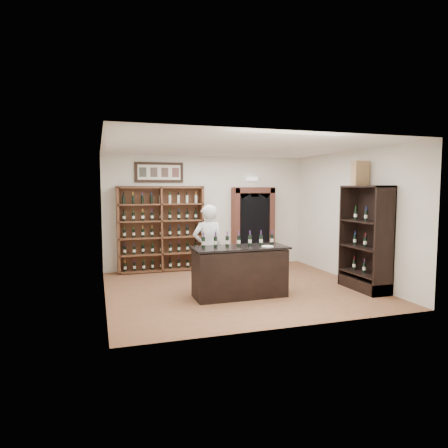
{
  "coord_description": "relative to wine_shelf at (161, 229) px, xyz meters",
  "views": [
    {
      "loc": [
        -2.86,
        -7.9,
        2.15
      ],
      "look_at": [
        -0.24,
        0.3,
        1.37
      ],
      "focal_mm": 32.0,
      "sensor_mm": 36.0,
      "label": 1
    }
  ],
  "objects": [
    {
      "name": "emergency_light",
      "position": [
        2.55,
        0.09,
        1.3
      ],
      "size": [
        0.3,
        0.1,
        0.1
      ],
      "primitive_type": "cube",
      "color": "white",
      "rests_on": "wall_back"
    },
    {
      "name": "shopkeeper",
      "position": [
        0.64,
        -2.23,
        -0.2
      ],
      "size": [
        0.69,
        0.48,
        1.8
      ],
      "primitive_type": "imported",
      "rotation": [
        0.0,
        0.0,
        3.22
      ],
      "color": "silver",
      "rests_on": "ground"
    },
    {
      "name": "counter_bottle_6",
      "position": [
        1.82,
        -2.86,
        0.01
      ],
      "size": [
        0.07,
        0.07,
        0.3
      ],
      "color": "black",
      "rests_on": "tasting_counter"
    },
    {
      "name": "wall_back",
      "position": [
        1.3,
        0.17,
        0.4
      ],
      "size": [
        5.5,
        0.04,
        3.0
      ],
      "primitive_type": "cube",
      "color": "silver",
      "rests_on": "ground"
    },
    {
      "name": "arched_doorway",
      "position": [
        2.55,
        -0.0,
        0.04
      ],
      "size": [
        1.17,
        0.35,
        2.17
      ],
      "color": "black",
      "rests_on": "ground"
    },
    {
      "name": "side_cabinet",
      "position": [
        3.82,
        -3.23,
        -0.35
      ],
      "size": [
        0.48,
        1.2,
        2.2
      ],
      "color": "black",
      "rests_on": "ground"
    },
    {
      "name": "wall_left",
      "position": [
        -1.45,
        -2.33,
        0.4
      ],
      "size": [
        0.04,
        5.0,
        3.0
      ],
      "primitive_type": "cube",
      "color": "silver",
      "rests_on": "ground"
    },
    {
      "name": "counter_bottle_0",
      "position": [
        0.38,
        -2.86,
        0.01
      ],
      "size": [
        0.07,
        0.07,
        0.3
      ],
      "color": "black",
      "rests_on": "tasting_counter"
    },
    {
      "name": "counter_bottle_3",
      "position": [
        1.1,
        -2.86,
        0.01
      ],
      "size": [
        0.07,
        0.07,
        0.3
      ],
      "color": "black",
      "rests_on": "tasting_counter"
    },
    {
      "name": "wine_shelf",
      "position": [
        0.0,
        0.0,
        0.0
      ],
      "size": [
        2.2,
        0.38,
        2.2
      ],
      "color": "brown",
      "rests_on": "ground"
    },
    {
      "name": "framed_picture",
      "position": [
        0.0,
        0.14,
        1.45
      ],
      "size": [
        1.25,
        0.04,
        0.52
      ],
      "primitive_type": "cube",
      "color": "black",
      "rests_on": "wall_back"
    },
    {
      "name": "floor",
      "position": [
        1.3,
        -2.33,
        -1.1
      ],
      "size": [
        5.5,
        5.5,
        0.0
      ],
      "primitive_type": "plane",
      "color": "brown",
      "rests_on": "ground"
    },
    {
      "name": "counter_bottle_5",
      "position": [
        1.58,
        -2.86,
        0.01
      ],
      "size": [
        0.07,
        0.07,
        0.3
      ],
      "color": "black",
      "rests_on": "tasting_counter"
    },
    {
      "name": "counter_bottle_2",
      "position": [
        0.86,
        -2.86,
        0.01
      ],
      "size": [
        0.07,
        0.07,
        0.3
      ],
      "color": "black",
      "rests_on": "tasting_counter"
    },
    {
      "name": "tasting_counter",
      "position": [
        1.1,
        -2.93,
        -0.61
      ],
      "size": [
        1.88,
        0.78,
        1.0
      ],
      "color": "black",
      "rests_on": "ground"
    },
    {
      "name": "plate",
      "position": [
        1.6,
        -3.14,
        -0.09
      ],
      "size": [
        0.24,
        0.24,
        0.02
      ],
      "primitive_type": "cylinder",
      "color": "silver",
      "rests_on": "tasting_counter"
    },
    {
      "name": "wall_right",
      "position": [
        4.05,
        -2.33,
        0.4
      ],
      "size": [
        0.04,
        5.0,
        3.0
      ],
      "primitive_type": "cube",
      "color": "silver",
      "rests_on": "ground"
    },
    {
      "name": "counter_bottle_4",
      "position": [
        1.34,
        -2.86,
        0.01
      ],
      "size": [
        0.07,
        0.07,
        0.3
      ],
      "color": "black",
      "rests_on": "tasting_counter"
    },
    {
      "name": "ceiling",
      "position": [
        1.3,
        -2.33,
        1.9
      ],
      "size": [
        5.5,
        5.5,
        0.0
      ],
      "primitive_type": "plane",
      "rotation": [
        3.14,
        0.0,
        0.0
      ],
      "color": "white",
      "rests_on": "wall_back"
    },
    {
      "name": "wine_crate",
      "position": [
        3.8,
        -2.99,
        1.36
      ],
      "size": [
        0.38,
        0.19,
        0.52
      ],
      "primitive_type": "cube",
      "rotation": [
        0.0,
        0.0,
        0.11
      ],
      "color": "#A18655",
      "rests_on": "side_cabinet"
    },
    {
      "name": "counter_bottle_1",
      "position": [
        0.62,
        -2.86,
        0.01
      ],
      "size": [
        0.07,
        0.07,
        0.3
      ],
      "color": "black",
      "rests_on": "tasting_counter"
    }
  ]
}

